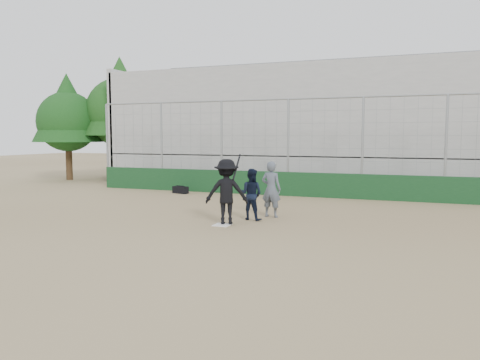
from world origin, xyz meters
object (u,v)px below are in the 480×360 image
(umpire, at_px, (271,192))
(equipment_bag, at_px, (180,190))
(batter_at_plate, at_px, (227,192))
(catcher_crouched, at_px, (251,203))

(umpire, distance_m, equipment_bag, 6.97)
(umpire, relative_size, equipment_bag, 2.01)
(batter_at_plate, xyz_separation_m, equipment_bag, (-4.62, 5.91, -0.77))
(catcher_crouched, distance_m, umpire, 0.85)
(catcher_crouched, bearing_deg, umpire, 60.15)
(catcher_crouched, distance_m, equipment_bag, 7.12)
(catcher_crouched, bearing_deg, batter_at_plate, -114.81)
(catcher_crouched, bearing_deg, equipment_bag, 135.15)
(equipment_bag, bearing_deg, batter_at_plate, -51.97)
(catcher_crouched, relative_size, equipment_bag, 1.36)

